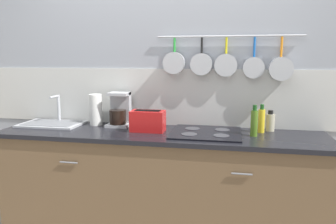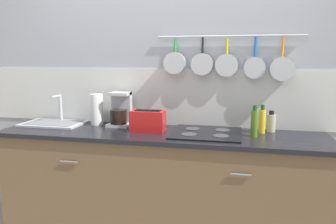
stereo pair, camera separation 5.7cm
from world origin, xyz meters
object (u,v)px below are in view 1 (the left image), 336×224
(paper_towel_roll, at_px, (96,110))
(bottle_cooking_wine, at_px, (254,122))
(toaster, at_px, (148,121))
(bottle_hot_sauce, at_px, (261,120))
(bottle_dish_soap, at_px, (270,122))
(coffee_maker, at_px, (119,112))

(paper_towel_roll, relative_size, bottle_cooking_wine, 1.13)
(toaster, bearing_deg, bottle_hot_sauce, 8.40)
(paper_towel_roll, bearing_deg, bottle_cooking_wine, -6.94)
(paper_towel_roll, height_order, bottle_hot_sauce, paper_towel_roll)
(toaster, bearing_deg, bottle_dish_soap, 11.59)
(coffee_maker, xyz_separation_m, bottle_dish_soap, (1.25, 0.03, -0.04))
(toaster, relative_size, bottle_dish_soap, 1.70)
(toaster, relative_size, bottle_cooking_wine, 1.20)
(bottle_hot_sauce, bearing_deg, bottle_cooking_wine, -115.02)
(toaster, relative_size, bottle_hot_sauce, 1.28)
(coffee_maker, bearing_deg, bottle_hot_sauce, -1.56)
(paper_towel_roll, height_order, toaster, paper_towel_roll)
(paper_towel_roll, distance_m, coffee_maker, 0.21)
(bottle_dish_soap, bearing_deg, paper_towel_roll, -178.37)
(bottle_cooking_wine, height_order, bottle_hot_sauce, bottle_cooking_wine)
(bottle_cooking_wine, bearing_deg, toaster, 179.53)
(toaster, height_order, bottle_cooking_wine, bottle_cooking_wine)
(bottle_dish_soap, bearing_deg, toaster, -168.41)
(paper_towel_roll, relative_size, coffee_maker, 0.93)
(coffee_maker, height_order, bottle_hot_sauce, coffee_maker)
(toaster, distance_m, bottle_hot_sauce, 0.90)
(paper_towel_roll, xyz_separation_m, bottle_hot_sauce, (1.39, -0.02, -0.04))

